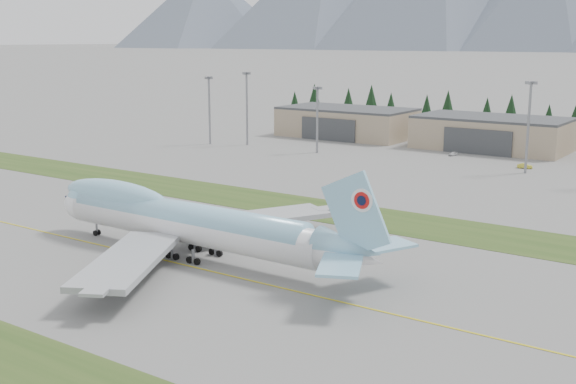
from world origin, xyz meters
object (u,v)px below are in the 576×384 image
Objects in this scene: hangar_center at (492,133)px; hangar_left at (347,122)px; service_vehicle_b at (525,168)px; service_vehicle_a at (453,156)px; boeing_747_freighter at (186,221)px.

hangar_left is at bearing 180.00° from hangar_center.
hangar_left is 1.00× the size of hangar_center.
hangar_center is 11.50× the size of service_vehicle_b.
service_vehicle_a is 27.08m from service_vehicle_b.
boeing_747_freighter reaches higher than service_vehicle_a.
service_vehicle_a is (-3.73, 126.05, -5.99)m from boeing_747_freighter.
hangar_left is 55.00m from hangar_center.
boeing_747_freighter reaches higher than hangar_left.
boeing_747_freighter is 16.35× the size of service_vehicle_b.
hangar_center is at bearing 0.00° from hangar_left.
boeing_747_freighter is 145.84m from hangar_center.
hangar_left is at bearing 170.65° from service_vehicle_a.
hangar_left reaches higher than service_vehicle_a.
boeing_747_freighter reaches higher than service_vehicle_b.
service_vehicle_a is at bearing -21.64° from hangar_left.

